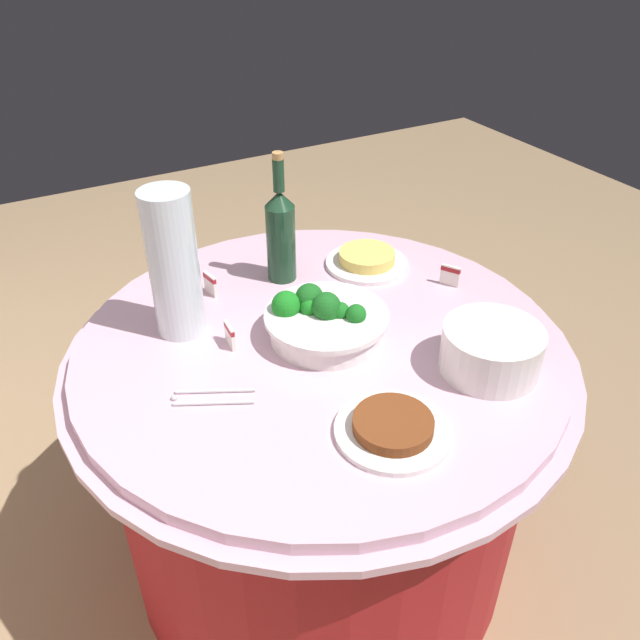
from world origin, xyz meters
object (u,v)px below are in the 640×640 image
(plate_stack, at_px, (491,350))
(food_plate_noodles, at_px, (367,260))
(broccoli_bowl, at_px, (324,320))
(label_placard_front, at_px, (210,283))
(label_placard_rear, at_px, (230,334))
(label_placard_mid, at_px, (450,274))
(food_plate_stir_fry, at_px, (393,428))
(decorative_fruit_vase, at_px, (175,273))
(wine_bottle, at_px, (281,233))
(serving_tongs, at_px, (211,397))

(plate_stack, distance_m, food_plate_noodles, 0.50)
(broccoli_bowl, bearing_deg, label_placard_front, 28.37)
(label_placard_rear, bearing_deg, broccoli_bowl, -108.72)
(label_placard_mid, bearing_deg, label_placard_rear, 87.26)
(label_placard_front, height_order, label_placard_mid, same)
(label_placard_rear, bearing_deg, food_plate_stir_fry, -158.54)
(decorative_fruit_vase, bearing_deg, wine_bottle, -72.10)
(decorative_fruit_vase, height_order, label_placard_rear, decorative_fruit_vase)
(food_plate_noodles, xyz_separation_m, label_placard_mid, (-0.19, -0.13, 0.01))
(serving_tongs, relative_size, food_plate_stir_fry, 0.74)
(label_placard_mid, bearing_deg, food_plate_noodles, 34.89)
(wine_bottle, relative_size, label_placard_mid, 6.11)
(label_placard_rear, bearing_deg, label_placard_front, -10.27)
(broccoli_bowl, relative_size, food_plate_stir_fry, 1.27)
(plate_stack, distance_m, label_placard_mid, 0.34)
(food_plate_noodles, bearing_deg, decorative_fruit_vase, 94.87)
(wine_bottle, xyz_separation_m, decorative_fruit_vase, (-0.10, 0.30, 0.02))
(decorative_fruit_vase, distance_m, label_placard_front, 0.20)
(food_plate_stir_fry, xyz_separation_m, label_placard_front, (0.63, 0.12, 0.02))
(decorative_fruit_vase, relative_size, food_plate_stir_fry, 1.55)
(serving_tongs, bearing_deg, decorative_fruit_vase, -6.87)
(food_plate_noodles, xyz_separation_m, label_placard_front, (0.07, 0.42, 0.01))
(plate_stack, relative_size, serving_tongs, 1.29)
(label_placard_mid, height_order, label_placard_rear, same)
(decorative_fruit_vase, relative_size, serving_tongs, 2.09)
(food_plate_stir_fry, distance_m, label_placard_front, 0.64)
(plate_stack, bearing_deg, wine_bottle, 21.11)
(wine_bottle, relative_size, food_plate_noodles, 1.53)
(broccoli_bowl, relative_size, label_placard_front, 5.09)
(food_plate_noodles, distance_m, food_plate_stir_fry, 0.64)
(label_placard_front, bearing_deg, label_placard_rear, 169.73)
(broccoli_bowl, distance_m, decorative_fruit_vase, 0.34)
(label_placard_front, relative_size, label_placard_mid, 1.00)
(plate_stack, relative_size, label_placard_mid, 3.82)
(broccoli_bowl, distance_m, food_plate_stir_fry, 0.34)
(plate_stack, bearing_deg, decorative_fruit_vase, 48.71)
(broccoli_bowl, xyz_separation_m, serving_tongs, (-0.08, 0.30, -0.04))
(wine_bottle, height_order, serving_tongs, wine_bottle)
(food_plate_stir_fry, height_order, label_placard_front, label_placard_front)
(label_placard_rear, bearing_deg, wine_bottle, -47.62)
(food_plate_noodles, relative_size, label_placard_rear, 4.00)
(label_placard_rear, bearing_deg, decorative_fruit_vase, 32.27)
(serving_tongs, height_order, label_placard_rear, label_placard_rear)
(broccoli_bowl, bearing_deg, label_placard_mid, -84.16)
(decorative_fruit_vase, bearing_deg, food_plate_stir_fry, -155.98)
(plate_stack, height_order, label_placard_front, plate_stack)
(serving_tongs, height_order, label_placard_mid, label_placard_mid)
(broccoli_bowl, relative_size, wine_bottle, 0.83)
(broccoli_bowl, xyz_separation_m, food_plate_noodles, (0.23, -0.26, -0.02))
(broccoli_bowl, height_order, food_plate_stir_fry, broccoli_bowl)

